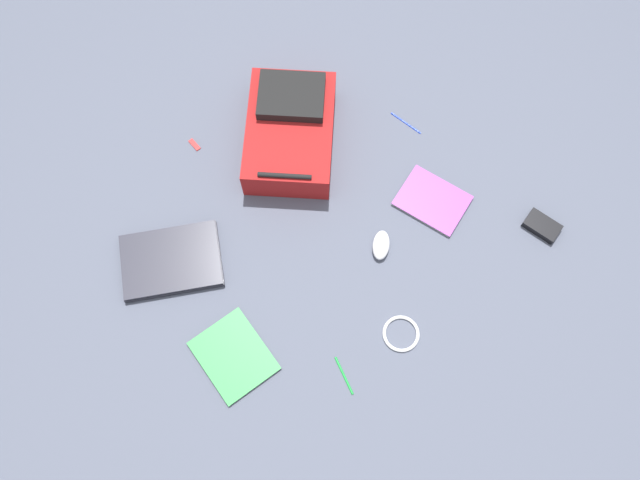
% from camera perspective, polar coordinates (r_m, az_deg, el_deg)
% --- Properties ---
extents(ground_plane, '(4.15, 4.15, 0.00)m').
position_cam_1_polar(ground_plane, '(2.29, 0.25, 0.25)').
color(ground_plane, '#4C5160').
extents(backpack, '(0.53, 0.53, 0.18)m').
position_cam_1_polar(backpack, '(2.38, -2.61, 9.54)').
color(backpack, maroon).
rests_on(backpack, ground_plane).
extents(laptop, '(0.41, 0.39, 0.03)m').
position_cam_1_polar(laptop, '(2.30, -12.86, -1.77)').
color(laptop, '#24242C').
rests_on(laptop, ground_plane).
extents(book_comic, '(0.23, 0.27, 0.01)m').
position_cam_1_polar(book_comic, '(2.37, 9.78, 3.40)').
color(book_comic, silver).
rests_on(book_comic, ground_plane).
extents(book_blue, '(0.24, 0.28, 0.01)m').
position_cam_1_polar(book_blue, '(2.19, -7.53, -9.99)').
color(book_blue, silver).
rests_on(book_blue, ground_plane).
extents(computer_mouse, '(0.12, 0.11, 0.04)m').
position_cam_1_polar(computer_mouse, '(2.27, 5.35, -0.45)').
color(computer_mouse, silver).
rests_on(computer_mouse, ground_plane).
extents(cable_coil, '(0.12, 0.12, 0.01)m').
position_cam_1_polar(cable_coil, '(2.21, 7.08, -8.12)').
color(cable_coil, silver).
rests_on(cable_coil, ground_plane).
extents(power_brick, '(0.09, 0.13, 0.03)m').
position_cam_1_polar(power_brick, '(2.42, 18.81, 1.17)').
color(power_brick, black).
rests_on(power_brick, ground_plane).
extents(pen_black, '(0.02, 0.14, 0.01)m').
position_cam_1_polar(pen_black, '(2.50, 7.51, 10.11)').
color(pen_black, '#1933B2').
rests_on(pen_black, ground_plane).
extents(pen_blue, '(0.05, 0.13, 0.01)m').
position_cam_1_polar(pen_blue, '(2.17, 2.11, -11.73)').
color(pen_blue, '#198C33').
rests_on(pen_blue, ground_plane).
extents(usb_stick, '(0.02, 0.05, 0.01)m').
position_cam_1_polar(usb_stick, '(2.48, -10.90, 8.19)').
color(usb_stick, '#B21919').
rests_on(usb_stick, ground_plane).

